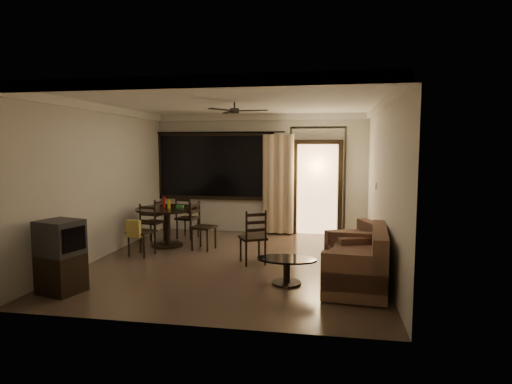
% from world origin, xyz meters
% --- Properties ---
extents(ground, '(5.50, 5.50, 0.00)m').
position_xyz_m(ground, '(0.00, 0.00, 0.00)').
color(ground, '#7F6651').
rests_on(ground, ground).
extents(room_shell, '(5.50, 6.70, 5.50)m').
position_xyz_m(room_shell, '(0.59, 1.77, 1.83)').
color(room_shell, beige).
rests_on(room_shell, ground).
extents(dining_table, '(1.26, 1.26, 1.01)m').
position_xyz_m(dining_table, '(-1.65, 1.00, 0.62)').
color(dining_table, black).
rests_on(dining_table, ground).
extents(dining_chair_west, '(0.50, 0.50, 0.95)m').
position_xyz_m(dining_chair_west, '(-2.04, 1.17, 0.28)').
color(dining_chair_west, black).
rests_on(dining_chair_west, ground).
extents(dining_chair_east, '(0.50, 0.50, 0.95)m').
position_xyz_m(dining_chair_east, '(-0.83, 0.82, 0.28)').
color(dining_chair_east, black).
rests_on(dining_chair_east, ground).
extents(dining_chair_south, '(0.50, 0.54, 0.95)m').
position_xyz_m(dining_chair_south, '(-1.83, 0.16, 0.31)').
color(dining_chair_south, black).
rests_on(dining_chair_south, ground).
extents(dining_chair_north, '(0.50, 0.50, 0.95)m').
position_xyz_m(dining_chair_north, '(-1.48, 1.76, 0.28)').
color(dining_chair_north, black).
rests_on(dining_chair_north, ground).
extents(tv_cabinet, '(0.64, 0.60, 1.02)m').
position_xyz_m(tv_cabinet, '(-2.05, -1.97, 0.51)').
color(tv_cabinet, black).
rests_on(tv_cabinet, ground).
extents(sofa, '(0.99, 1.67, 0.85)m').
position_xyz_m(sofa, '(2.09, -1.03, 0.34)').
color(sofa, '#472821').
rests_on(sofa, ground).
extents(armchair, '(0.99, 0.99, 0.78)m').
position_xyz_m(armchair, '(2.10, -0.11, 0.32)').
color(armchair, '#472821').
rests_on(armchair, ground).
extents(coffee_table, '(0.89, 0.53, 0.39)m').
position_xyz_m(coffee_table, '(1.02, -1.06, 0.26)').
color(coffee_table, black).
rests_on(coffee_table, ground).
extents(side_chair, '(0.57, 0.57, 0.96)m').
position_xyz_m(side_chair, '(0.33, -0.03, 0.28)').
color(side_chair, black).
rests_on(side_chair, ground).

